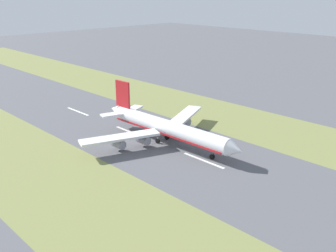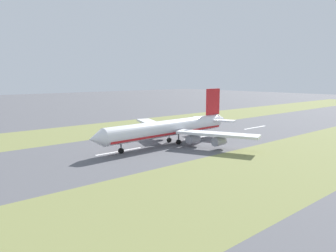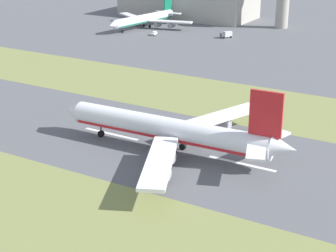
{
  "view_description": "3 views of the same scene",
  "coord_description": "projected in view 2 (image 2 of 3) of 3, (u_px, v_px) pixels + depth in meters",
  "views": [
    {
      "loc": [
        95.19,
        102.41,
        55.96
      ],
      "look_at": [
        -2.38,
        2.31,
        7.0
      ],
      "focal_mm": 42.0,
      "sensor_mm": 36.0,
      "label": 1
    },
    {
      "loc": [
        -93.02,
        81.48,
        25.21
      ],
      "look_at": [
        -2.38,
        2.31,
        7.0
      ],
      "focal_mm": 35.0,
      "sensor_mm": 36.0,
      "label": 2
    },
    {
      "loc": [
        -119.32,
        -66.37,
        58.09
      ],
      "look_at": [
        -2.38,
        2.31,
        7.0
      ],
      "focal_mm": 60.0,
      "sensor_mm": 36.0,
      "label": 3
    }
  ],
  "objects": [
    {
      "name": "ground_plane",
      "position": [
        168.0,
        143.0,
        126.04
      ],
      "size": [
        800.0,
        800.0,
        0.0
      ],
      "primitive_type": "plane",
      "color": "#56565B"
    },
    {
      "name": "grass_median_west",
      "position": [
        273.0,
        167.0,
        92.53
      ],
      "size": [
        40.0,
        600.0,
        0.01
      ],
      "primitive_type": "cube",
      "color": "olive",
      "rests_on": "ground"
    },
    {
      "name": "grass_median_east",
      "position": [
        108.0,
        129.0,
        159.55
      ],
      "size": [
        40.0,
        600.0,
        0.01
      ],
      "primitive_type": "cube",
      "color": "olive",
      "rests_on": "ground"
    },
    {
      "name": "centreline_dash_near",
      "position": [
        255.0,
        127.0,
        163.57
      ],
      "size": [
        1.2,
        18.0,
        0.01
      ],
      "primitive_type": "cube",
      "color": "silver",
      "rests_on": "ground"
    },
    {
      "name": "centreline_dash_mid",
      "position": [
        200.0,
        137.0,
        137.55
      ],
      "size": [
        1.2,
        18.0,
        0.01
      ],
      "primitive_type": "cube",
      "color": "silver",
      "rests_on": "ground"
    },
    {
      "name": "centreline_dash_far",
      "position": [
        119.0,
        151.0,
        111.53
      ],
      "size": [
        1.2,
        18.0,
        0.01
      ],
      "primitive_type": "cube",
      "color": "silver",
      "rests_on": "ground"
    },
    {
      "name": "airplane_main_jet",
      "position": [
        172.0,
        128.0,
        123.15
      ],
      "size": [
        64.1,
        67.15,
        20.2
      ],
      "color": "white",
      "rests_on": "ground"
    }
  ]
}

